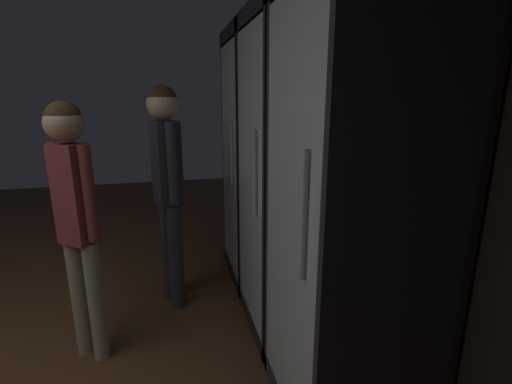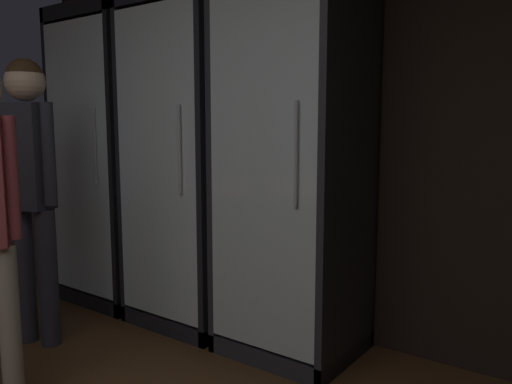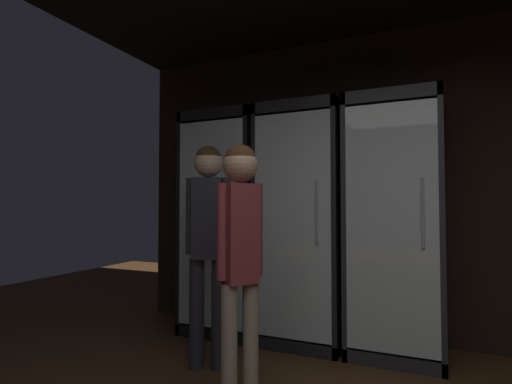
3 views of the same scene
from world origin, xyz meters
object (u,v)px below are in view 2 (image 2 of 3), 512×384
(cooler_left, at_px, (197,166))
(shopper_near, at_px, (30,173))
(cooler_far_left, at_px, (120,159))
(cooler_center, at_px, (298,172))

(cooler_left, height_order, shopper_near, cooler_left)
(cooler_left, distance_m, shopper_near, 0.99)
(cooler_left, relative_size, shopper_near, 1.27)
(cooler_far_left, xyz_separation_m, cooler_left, (0.77, 0.00, -0.01))
(cooler_center, distance_m, shopper_near, 1.52)
(cooler_far_left, bearing_deg, cooler_center, -0.01)
(cooler_far_left, relative_size, cooler_center, 1.00)
(cooler_left, relative_size, cooler_center, 1.00)
(shopper_near, bearing_deg, cooler_center, 34.37)
(cooler_far_left, bearing_deg, shopper_near, -71.85)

